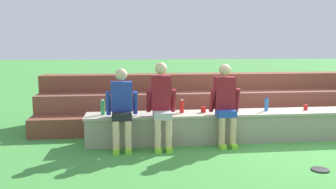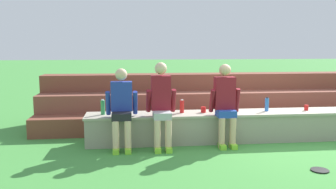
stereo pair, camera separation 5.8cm
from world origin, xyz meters
TOP-DOWN VIEW (x-y plane):
  - ground_plane at (0.00, 0.00)m, footprint 80.00×80.00m
  - stone_seating_wall at (0.00, 0.30)m, footprint 7.14×0.64m
  - brick_bleachers at (0.00, 1.78)m, footprint 9.40×1.66m
  - person_far_left at (-2.91, 0.00)m, footprint 0.54×0.58m
  - person_left_of_center at (-2.24, 0.00)m, footprint 0.51×0.60m
  - person_center at (-1.12, -0.02)m, footprint 0.53×0.48m
  - water_bottle_center_gap at (-0.23, 0.32)m, footprint 0.07×0.07m
  - water_bottle_mid_left at (-3.25, 0.33)m, footprint 0.07×0.07m
  - water_bottle_near_right at (-1.83, 0.33)m, footprint 0.08×0.08m
  - plastic_cup_left_end at (0.54, 0.30)m, footprint 0.08×0.08m
  - plastic_cup_right_end at (-1.44, 0.31)m, footprint 0.09×0.09m
  - frisbee at (-0.14, -1.42)m, footprint 0.25×0.25m

SIDE VIEW (x-z plane):
  - ground_plane at x=0.00m, z-range 0.00..0.00m
  - frisbee at x=-0.14m, z-range 0.00..0.02m
  - stone_seating_wall at x=0.00m, z-range 0.02..0.55m
  - brick_bleachers at x=0.00m, z-range -0.12..0.98m
  - plastic_cup_left_end at x=0.54m, z-range 0.53..0.64m
  - plastic_cup_right_end at x=-1.44m, z-range 0.53..0.64m
  - water_bottle_near_right at x=-1.83m, z-range 0.53..0.77m
  - water_bottle_center_gap at x=-0.23m, z-range 0.53..0.79m
  - water_bottle_mid_left at x=-3.25m, z-range 0.53..0.80m
  - person_far_left at x=-2.91m, z-range 0.05..1.41m
  - person_center at x=-1.12m, z-range 0.05..1.48m
  - person_left_of_center at x=-2.24m, z-range 0.05..1.51m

